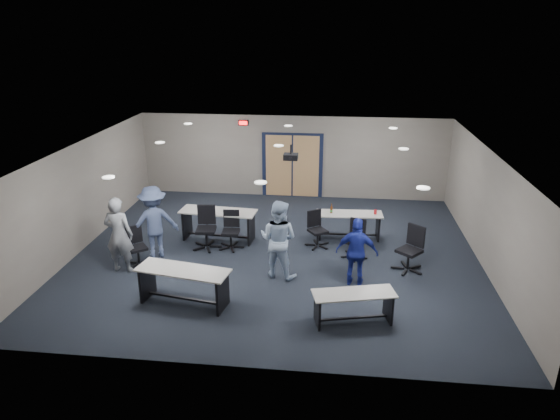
# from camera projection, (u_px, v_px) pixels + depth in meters

# --- Properties ---
(floor) EXTENTS (10.00, 10.00, 0.00)m
(floor) POSITION_uv_depth(u_px,v_px,m) (276.00, 253.00, 12.66)
(floor) COLOR black
(floor) RESTS_ON ground
(back_wall) EXTENTS (10.00, 0.04, 2.70)m
(back_wall) POSITION_uv_depth(u_px,v_px,m) (292.00, 157.00, 16.37)
(back_wall) COLOR slate
(back_wall) RESTS_ON floor
(front_wall) EXTENTS (10.00, 0.04, 2.70)m
(front_wall) POSITION_uv_depth(u_px,v_px,m) (243.00, 298.00, 8.00)
(front_wall) COLOR slate
(front_wall) RESTS_ON floor
(left_wall) EXTENTS (0.04, 9.00, 2.70)m
(left_wall) POSITION_uv_depth(u_px,v_px,m) (82.00, 196.00, 12.71)
(left_wall) COLOR slate
(left_wall) RESTS_ON floor
(right_wall) EXTENTS (0.04, 9.00, 2.70)m
(right_wall) POSITION_uv_depth(u_px,v_px,m) (488.00, 211.00, 11.67)
(right_wall) COLOR slate
(right_wall) RESTS_ON floor
(ceiling) EXTENTS (10.00, 9.00, 0.04)m
(ceiling) POSITION_uv_depth(u_px,v_px,m) (276.00, 149.00, 11.71)
(ceiling) COLOR silver
(ceiling) RESTS_ON back_wall
(double_door) EXTENTS (2.00, 0.07, 2.20)m
(double_door) POSITION_uv_depth(u_px,v_px,m) (292.00, 166.00, 16.44)
(double_door) COLOR black
(double_door) RESTS_ON back_wall
(exit_sign) EXTENTS (0.32, 0.07, 0.18)m
(exit_sign) POSITION_uv_depth(u_px,v_px,m) (243.00, 123.00, 16.09)
(exit_sign) COLOR black
(exit_sign) RESTS_ON back_wall
(ceiling_projector) EXTENTS (0.35, 0.32, 0.37)m
(ceiling_projector) POSITION_uv_depth(u_px,v_px,m) (291.00, 157.00, 12.25)
(ceiling_projector) COLOR black
(ceiling_projector) RESTS_ON ceiling
(ceiling_can_lights) EXTENTS (6.24, 5.74, 0.02)m
(ceiling_can_lights) POSITION_uv_depth(u_px,v_px,m) (277.00, 148.00, 11.95)
(ceiling_can_lights) COLOR white
(ceiling_can_lights) RESTS_ON ceiling
(table_front_left) EXTENTS (2.01, 0.97, 0.78)m
(table_front_left) POSITION_uv_depth(u_px,v_px,m) (184.00, 280.00, 10.24)
(table_front_left) COLOR #ADAAA4
(table_front_left) RESTS_ON floor
(table_front_right) EXTENTS (1.67, 0.89, 0.65)m
(table_front_right) POSITION_uv_depth(u_px,v_px,m) (353.00, 302.00, 9.61)
(table_front_right) COLOR #ADAAA4
(table_front_right) RESTS_ON floor
(table_back_left) EXTENTS (2.07, 0.84, 0.82)m
(table_back_left) POSITION_uv_depth(u_px,v_px,m) (218.00, 220.00, 13.29)
(table_back_left) COLOR #ADAAA4
(table_back_left) RESTS_ON floor
(table_back_right) EXTENTS (1.77, 0.66, 0.97)m
(table_back_right) POSITION_uv_depth(u_px,v_px,m) (349.00, 221.00, 13.40)
(table_back_right) COLOR #ADAAA4
(table_back_right) RESTS_ON floor
(chair_back_a) EXTENTS (0.77, 0.77, 1.11)m
(chair_back_a) POSITION_uv_depth(u_px,v_px,m) (206.00, 228.00, 12.76)
(chair_back_a) COLOR black
(chair_back_a) RESTS_ON floor
(chair_back_b) EXTENTS (0.66, 0.66, 0.99)m
(chair_back_b) POSITION_uv_depth(u_px,v_px,m) (231.00, 231.00, 12.77)
(chair_back_b) COLOR black
(chair_back_b) RESTS_ON floor
(chair_back_c) EXTENTS (0.83, 0.83, 0.95)m
(chair_back_c) POSITION_uv_depth(u_px,v_px,m) (318.00, 230.00, 12.88)
(chair_back_c) COLOR black
(chair_back_c) RESTS_ON floor
(chair_back_d) EXTENTS (0.77, 0.77, 0.97)m
(chair_back_d) POSITION_uv_depth(u_px,v_px,m) (355.00, 239.00, 12.28)
(chair_back_d) COLOR black
(chair_back_d) RESTS_ON floor
(chair_loose_left) EXTENTS (0.82, 0.82, 0.93)m
(chair_loose_left) POSITION_uv_depth(u_px,v_px,m) (137.00, 247.00, 11.94)
(chair_loose_left) COLOR black
(chair_loose_left) RESTS_ON floor
(chair_loose_right) EXTENTS (0.97, 0.97, 1.09)m
(chair_loose_right) POSITION_uv_depth(u_px,v_px,m) (409.00, 249.00, 11.60)
(chair_loose_right) COLOR black
(chair_loose_right) RESTS_ON floor
(person_gray) EXTENTS (0.68, 0.45, 1.83)m
(person_gray) POSITION_uv_depth(u_px,v_px,m) (119.00, 235.00, 11.47)
(person_gray) COLOR gray
(person_gray) RESTS_ON floor
(person_lightblue) EXTENTS (1.06, 0.93, 1.83)m
(person_lightblue) POSITION_uv_depth(u_px,v_px,m) (278.00, 239.00, 11.24)
(person_lightblue) COLOR #ABC2E2
(person_lightblue) RESTS_ON floor
(person_navy) EXTENTS (0.97, 0.51, 1.58)m
(person_navy) POSITION_uv_depth(u_px,v_px,m) (357.00, 252.00, 10.89)
(person_navy) COLOR navy
(person_navy) RESTS_ON floor
(person_back) EXTENTS (1.36, 1.16, 1.83)m
(person_back) POSITION_uv_depth(u_px,v_px,m) (154.00, 222.00, 12.20)
(person_back) COLOR #44527A
(person_back) RESTS_ON floor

